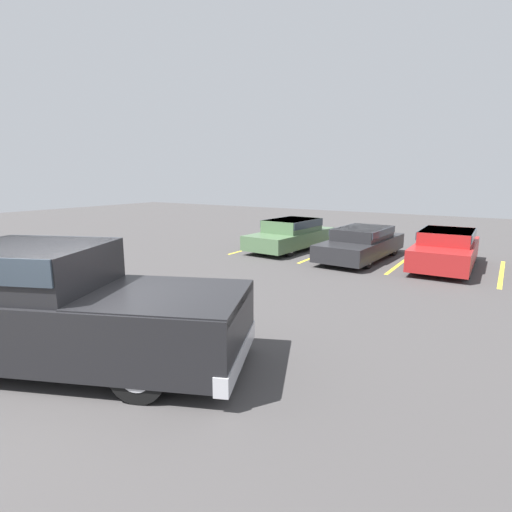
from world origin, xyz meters
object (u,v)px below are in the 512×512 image
object	(u,v)px
pickup_truck	(52,306)
parked_sedan_b	(362,242)
parked_sedan_a	(291,233)
parked_sedan_c	(446,248)
traffic_cone	(82,269)

from	to	relation	value
pickup_truck	parked_sedan_b	distance (m)	10.82
parked_sedan_a	parked_sedan_b	size ratio (longest dim) A/B	0.96
parked_sedan_c	traffic_cone	size ratio (longest dim) A/B	6.58
parked_sedan_a	parked_sedan_c	world-z (taller)	parked_sedan_a
parked_sedan_c	traffic_cone	world-z (taller)	parked_sedan_c
pickup_truck	traffic_cone	bearing A→B (deg)	118.21
parked_sedan_b	traffic_cone	distance (m)	9.35
parked_sedan_b	parked_sedan_c	xyz separation A→B (m)	(2.75, 0.14, 0.04)
parked_sedan_b	traffic_cone	world-z (taller)	parked_sedan_b
parked_sedan_a	parked_sedan_b	distance (m)	3.06
parked_sedan_b	traffic_cone	xyz separation A→B (m)	(-5.91, -7.24, -0.30)
parked_sedan_c	traffic_cone	bearing A→B (deg)	-50.56
parked_sedan_b	parked_sedan_c	distance (m)	2.75
pickup_truck	parked_sedan_c	world-z (taller)	pickup_truck
pickup_truck	parked_sedan_a	size ratio (longest dim) A/B	1.42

